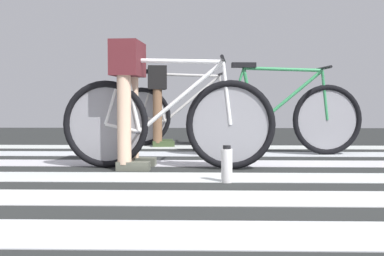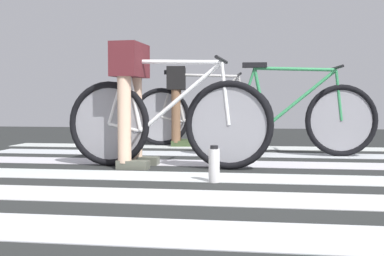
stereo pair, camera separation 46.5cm
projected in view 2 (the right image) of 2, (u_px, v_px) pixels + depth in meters
The scene contains 8 objects.
ground at pixel (201, 190), 3.04m from camera, with size 18.00×14.00×0.02m.
crosswalk_markings at pixel (199, 186), 3.13m from camera, with size 5.43×5.76×0.00m.
bicycle_1_of_3 at pixel (167, 121), 3.98m from camera, with size 1.74×0.52×0.93m.
cyclist_1_of_3 at pixel (131, 87), 4.03m from camera, with size 0.34×0.42×1.03m.
bicycle_2_of_3 at pixel (289, 118), 4.82m from camera, with size 1.73×0.52×0.93m.
bicycle_3_of_3 at pixel (202, 115), 6.00m from camera, with size 1.73×0.52×0.93m.
cyclist_3_of_3 at pixel (177, 95), 5.99m from camera, with size 0.36×0.44×0.97m.
water_bottle at pixel (214, 165), 3.27m from camera, with size 0.08×0.08×0.25m.
Camera 2 is at (0.37, -2.99, 0.56)m, focal length 45.36 mm.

